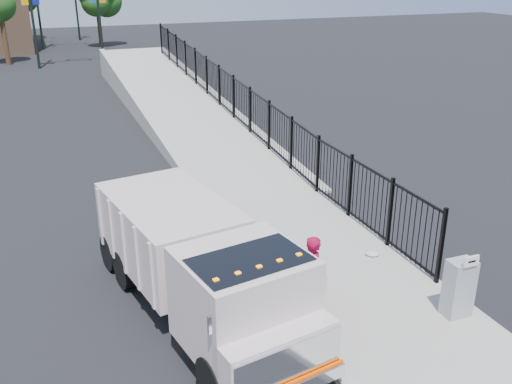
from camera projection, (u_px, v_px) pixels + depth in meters
name	position (u px, v px, depth m)	size (l,w,h in m)	color
ground	(259.00, 274.00, 13.58)	(120.00, 120.00, 0.00)	black
sidewalk	(375.00, 299.00, 12.48)	(3.55, 12.00, 0.12)	#9E998E
curb	(295.00, 316.00, 11.82)	(0.30, 12.00, 0.16)	#ADAAA3
ramp	(180.00, 113.00, 28.12)	(3.95, 24.00, 1.70)	#9E998E
iron_fence	(234.00, 111.00, 24.81)	(0.10, 28.00, 1.80)	black
truck	(201.00, 263.00, 11.43)	(3.29, 7.00, 2.31)	black
worker	(314.00, 275.00, 11.63)	(0.63, 0.41, 1.72)	maroon
utility_cabinet	(459.00, 288.00, 11.59)	(0.55, 0.40, 1.25)	gray
arrow_sign	(471.00, 261.00, 11.13)	(0.35, 0.04, 0.22)	white
debris	(372.00, 253.00, 14.22)	(0.36, 0.36, 0.09)	silver
light_pole_0	(35.00, 3.00, 38.38)	(3.77, 0.22, 8.00)	black
light_pole_1	(93.00, 1.00, 40.13)	(3.78, 0.22, 8.00)	black
tree_0	(0.00, 8.00, 39.96)	(2.44, 2.44, 5.22)	#382314
tree_1	(97.00, 0.00, 48.61)	(2.53, 2.53, 5.26)	#382314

